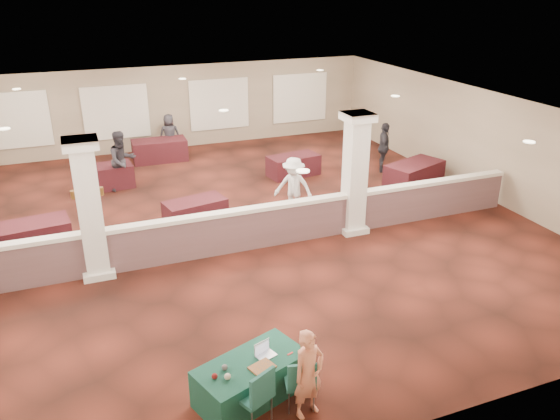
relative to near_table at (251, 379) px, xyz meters
name	(u,v)px	position (x,y,z in m)	size (l,w,h in m)	color
ground	(228,226)	(1.50, 6.50, -0.34)	(16.00, 16.00, 0.00)	#4B1B12
wall_back	(169,108)	(1.50, 14.50, 1.26)	(16.00, 0.04, 3.20)	#7F7058
wall_front	(388,348)	(1.50, -1.50, 1.26)	(16.00, 0.04, 3.20)	#7F7058
wall_right	(474,140)	(9.50, 6.50, 1.26)	(0.04, 16.00, 3.20)	#7F7058
ceiling	(224,110)	(1.50, 6.50, 2.86)	(16.00, 16.00, 0.02)	white
partition_wall	(245,228)	(1.50, 5.00, 0.23)	(15.60, 0.28, 1.10)	brown
column_left	(90,208)	(-2.00, 5.00, 1.30)	(0.72, 0.72, 3.20)	silver
column_right	(355,173)	(4.50, 5.00, 1.30)	(0.72, 0.72, 3.20)	silver
sconce_left	(73,195)	(-2.28, 5.00, 1.66)	(0.12, 0.12, 0.18)	brown
sconce_right	(101,191)	(-1.72, 5.00, 1.66)	(0.12, 0.12, 0.18)	brown
near_table	(251,379)	(0.00, 0.00, 0.00)	(1.76, 0.88, 0.68)	#0F3A2F
conf_chair_main	(301,380)	(0.63, -0.53, 0.21)	(0.57, 0.57, 0.94)	#205D4F
conf_chair_side	(256,392)	(-0.11, -0.59, 0.26)	(0.67, 0.67, 1.01)	#205D4F
woman	(309,374)	(0.70, -0.67, 0.41)	(0.54, 0.36, 1.49)	#FF8B6E
far_table_front_left	(31,237)	(-3.43, 6.80, 0.04)	(1.85, 0.93, 0.75)	black
far_table_front_center	(195,212)	(0.72, 7.00, 0.00)	(1.65, 0.82, 0.67)	black
far_table_front_right	(414,175)	(7.94, 7.25, 0.06)	(1.99, 0.99, 0.81)	black
far_table_back_left	(103,177)	(-1.40, 10.76, 0.03)	(1.83, 0.91, 0.74)	black
far_table_back_center	(160,150)	(0.78, 13.00, 0.06)	(1.94, 0.97, 0.79)	black
far_table_back_right	(293,165)	(4.75, 9.70, 0.01)	(1.72, 0.86, 0.70)	black
attendee_a	(122,161)	(-0.79, 10.40, 0.61)	(0.91, 0.51, 1.90)	black
attendee_b	(293,187)	(3.42, 6.50, 0.52)	(1.10, 0.50, 1.72)	#B9B9B5
attendee_c	(384,148)	(7.81, 8.95, 0.52)	(1.01, 0.48, 1.73)	black
attendee_d	(170,135)	(1.27, 13.50, 0.45)	(0.78, 0.42, 1.59)	black
laptop_base	(266,356)	(0.28, 0.05, 0.35)	(0.31, 0.21, 0.02)	silver
laptop_screen	(262,347)	(0.24, 0.15, 0.46)	(0.31, 0.01, 0.20)	silver
screen_glow	(262,348)	(0.24, 0.14, 0.44)	(0.28, 0.00, 0.18)	#D1DDFB
knitting	(262,367)	(0.12, -0.20, 0.35)	(0.37, 0.28, 0.03)	orange
yarn_cream	(228,377)	(-0.45, -0.26, 0.39)	(0.10, 0.10, 0.10)	beige
yarn_red	(215,376)	(-0.63, -0.17, 0.39)	(0.09, 0.09, 0.09)	maroon
yarn_grey	(225,367)	(-0.43, -0.04, 0.39)	(0.10, 0.10, 0.10)	#535258
scissors	(290,354)	(0.66, -0.04, 0.34)	(0.11, 0.03, 0.01)	#B61513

